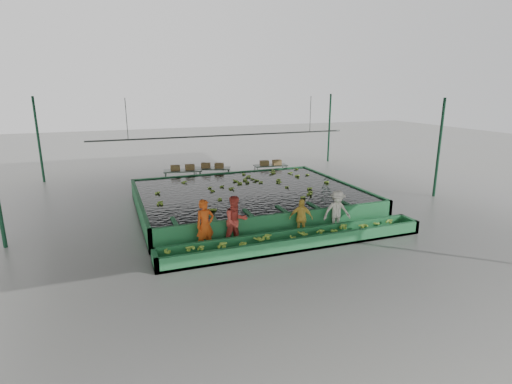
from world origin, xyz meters
name	(u,v)px	position (x,y,z in m)	size (l,w,h in m)	color
ground	(260,217)	(0.00, 0.00, 0.00)	(80.00, 80.00, 0.00)	slate
shed_roof	(260,100)	(0.00, 0.00, 5.00)	(20.00, 22.00, 0.04)	slate
shed_posts	(260,161)	(0.00, 0.00, 2.50)	(20.00, 22.00, 5.00)	#143F27
flotation_tank	(249,198)	(0.00, 1.50, 0.45)	(10.00, 8.00, 0.90)	#24753E
tank_water	(248,190)	(0.00, 1.50, 0.85)	(9.70, 7.70, 0.00)	black
sorting_trough	(297,240)	(0.00, -3.60, 0.25)	(10.00, 1.00, 0.50)	#24753E
cableway_rail	(226,135)	(0.00, 5.00, 3.00)	(0.08, 0.08, 14.00)	#59605B
rail_hanger_left	(127,119)	(-5.00, 5.00, 4.00)	(0.04, 0.04, 2.00)	#59605B
rail_hanger_right	(310,114)	(5.00, 5.00, 4.00)	(0.04, 0.04, 2.00)	#59605B
worker_a	(205,226)	(-3.10, -2.80, 0.92)	(0.67, 0.44, 1.84)	#D34D14
worker_b	(236,222)	(-2.00, -2.80, 0.93)	(0.90, 0.70, 1.86)	#CF4437
worker_c	(301,218)	(0.56, -2.80, 0.75)	(0.88, 0.36, 1.50)	#F9D14E
worker_d	(337,211)	(2.11, -2.80, 0.84)	(1.09, 0.63, 1.69)	beige
packing_table_left	(183,178)	(-2.12, 6.60, 0.48)	(2.12, 0.85, 0.97)	#59605B
packing_table_mid	(212,176)	(-0.45, 6.59, 0.49)	(2.14, 0.86, 0.98)	#59605B
packing_table_right	(270,172)	(3.23, 6.57, 0.45)	(1.99, 0.79, 0.90)	#59605B
box_stack_left	(183,170)	(-2.12, 6.64, 0.97)	(1.33, 0.37, 0.29)	olive
box_stack_mid	(213,168)	(-0.39, 6.61, 0.98)	(1.27, 0.35, 0.27)	olive
box_stack_right	(271,165)	(3.23, 6.55, 0.90)	(1.31, 0.36, 0.28)	olive
floating_bananas	(243,186)	(0.00, 2.30, 0.85)	(9.06, 6.18, 0.12)	#8DC037
trough_bananas	(297,236)	(0.00, -3.60, 0.40)	(9.20, 0.61, 0.12)	#8DC037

